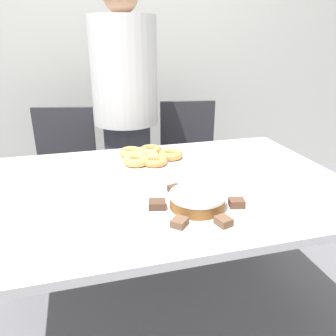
{
  "coord_description": "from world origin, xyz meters",
  "views": [
    {
      "loc": [
        -0.29,
        -1.2,
        1.29
      ],
      "look_at": [
        0.03,
        0.01,
        0.79
      ],
      "focal_mm": 35.0,
      "sensor_mm": 36.0,
      "label": 1
    }
  ],
  "objects_px": {
    "office_chair_right": "(190,169)",
    "napkin": "(254,163)",
    "plate_donuts": "(147,160)",
    "frosted_cake": "(197,200)",
    "person_standing": "(126,115)",
    "office_chair_left": "(64,182)",
    "plate_cake": "(197,208)"
  },
  "relations": [
    {
      "from": "plate_cake",
      "to": "frosted_cake",
      "type": "bearing_deg",
      "value": 0.0
    },
    {
      "from": "office_chair_right",
      "to": "napkin",
      "type": "xyz_separation_m",
      "value": [
        0.06,
        -0.77,
        0.32
      ]
    },
    {
      "from": "person_standing",
      "to": "office_chair_left",
      "type": "distance_m",
      "value": 0.61
    },
    {
      "from": "office_chair_right",
      "to": "napkin",
      "type": "height_order",
      "value": "office_chair_right"
    },
    {
      "from": "napkin",
      "to": "person_standing",
      "type": "bearing_deg",
      "value": 124.64
    },
    {
      "from": "plate_donuts",
      "to": "napkin",
      "type": "height_order",
      "value": "plate_donuts"
    },
    {
      "from": "office_chair_left",
      "to": "office_chair_right",
      "type": "bearing_deg",
      "value": 12.8
    },
    {
      "from": "person_standing",
      "to": "plate_cake",
      "type": "distance_m",
      "value": 1.11
    },
    {
      "from": "office_chair_left",
      "to": "napkin",
      "type": "bearing_deg",
      "value": -26.79
    },
    {
      "from": "office_chair_right",
      "to": "plate_donuts",
      "type": "bearing_deg",
      "value": -117.1
    },
    {
      "from": "office_chair_left",
      "to": "plate_donuts",
      "type": "distance_m",
      "value": 0.82
    },
    {
      "from": "plate_cake",
      "to": "office_chair_left",
      "type": "bearing_deg",
      "value": 114.33
    },
    {
      "from": "plate_donuts",
      "to": "frosted_cake",
      "type": "distance_m",
      "value": 0.53
    },
    {
      "from": "person_standing",
      "to": "plate_cake",
      "type": "bearing_deg",
      "value": -85.52
    },
    {
      "from": "office_chair_right",
      "to": "plate_cake",
      "type": "distance_m",
      "value": 1.24
    },
    {
      "from": "plate_cake",
      "to": "office_chair_right",
      "type": "bearing_deg",
      "value": 72.28
    },
    {
      "from": "office_chair_left",
      "to": "plate_donuts",
      "type": "relative_size",
      "value": 2.27
    },
    {
      "from": "office_chair_left",
      "to": "office_chair_right",
      "type": "relative_size",
      "value": 1.0
    },
    {
      "from": "office_chair_left",
      "to": "napkin",
      "type": "relative_size",
      "value": 5.28
    },
    {
      "from": "office_chair_right",
      "to": "plate_donuts",
      "type": "relative_size",
      "value": 2.27
    },
    {
      "from": "person_standing",
      "to": "plate_donuts",
      "type": "xyz_separation_m",
      "value": [
        0.02,
        -0.57,
        -0.11
      ]
    },
    {
      "from": "plate_cake",
      "to": "frosted_cake",
      "type": "xyz_separation_m",
      "value": [
        0.0,
        0.0,
        0.03
      ]
    },
    {
      "from": "person_standing",
      "to": "office_chair_left",
      "type": "xyz_separation_m",
      "value": [
        -0.43,
        0.04,
        -0.43
      ]
    },
    {
      "from": "plate_donuts",
      "to": "frosted_cake",
      "type": "bearing_deg",
      "value": -82.5
    },
    {
      "from": "office_chair_right",
      "to": "office_chair_left",
      "type": "bearing_deg",
      "value": -171.79
    },
    {
      "from": "office_chair_left",
      "to": "frosted_cake",
      "type": "height_order",
      "value": "office_chair_left"
    },
    {
      "from": "person_standing",
      "to": "plate_cake",
      "type": "relative_size",
      "value": 4.45
    },
    {
      "from": "person_standing",
      "to": "napkin",
      "type": "bearing_deg",
      "value": -55.36
    },
    {
      "from": "plate_cake",
      "to": "plate_donuts",
      "type": "bearing_deg",
      "value": 97.5
    },
    {
      "from": "person_standing",
      "to": "plate_cake",
      "type": "xyz_separation_m",
      "value": [
        0.09,
        -1.1,
        -0.11
      ]
    },
    {
      "from": "person_standing",
      "to": "office_chair_right",
      "type": "relative_size",
      "value": 1.85
    },
    {
      "from": "person_standing",
      "to": "frosted_cake",
      "type": "relative_size",
      "value": 8.36
    }
  ]
}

